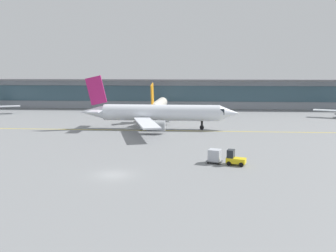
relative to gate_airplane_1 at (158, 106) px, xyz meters
name	(u,v)px	position (x,y,z in m)	size (l,w,h in m)	color
ground_plane	(113,175)	(-0.45, -56.77, -2.89)	(400.00, 400.00, 0.00)	gray
taxiway_centreline_stripe	(161,130)	(2.63, -23.32, -2.88)	(110.00, 0.36, 0.01)	yellow
terminal_concourse	(163,93)	(-0.45, 23.41, 2.03)	(212.04, 11.00, 9.60)	#8C939E
gate_airplane_1	(158,106)	(0.00, 0.00, 0.00)	(27.01, 29.02, 9.62)	silver
taxiing_regional_jet	(159,113)	(2.18, -21.31, 0.60)	(35.02, 32.65, 11.63)	silver
baggage_tug	(234,159)	(15.17, -50.94, -1.99)	(2.91, 2.26, 2.10)	yellow
cargo_dolly_lead	(215,156)	(12.49, -50.05, -1.83)	(2.50, 2.18, 1.94)	#595B60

